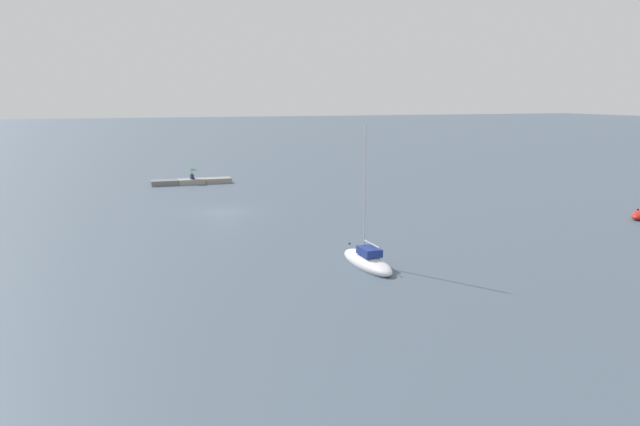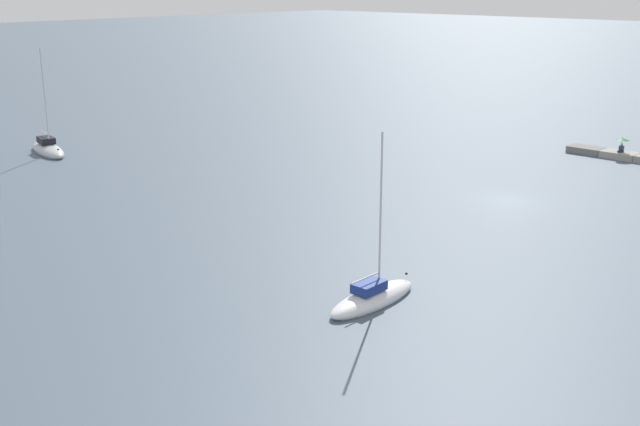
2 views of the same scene
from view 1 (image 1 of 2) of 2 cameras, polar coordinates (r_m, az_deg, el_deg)
ground_plane at (r=54.68m, az=-8.75°, el=0.12°), size 500.00×500.00×0.00m
seawall_pier at (r=72.56m, az=-11.53°, el=2.81°), size 8.90×1.83×0.57m
person_seated_blue_left at (r=72.45m, az=-11.46°, el=3.23°), size 0.45×0.64×0.73m
umbrella_open_green at (r=72.38m, az=-11.50°, el=3.89°), size 1.18×1.18×1.26m
sailboat_white_near at (r=36.95m, az=4.29°, el=-4.34°), size 1.69×5.74×8.40m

